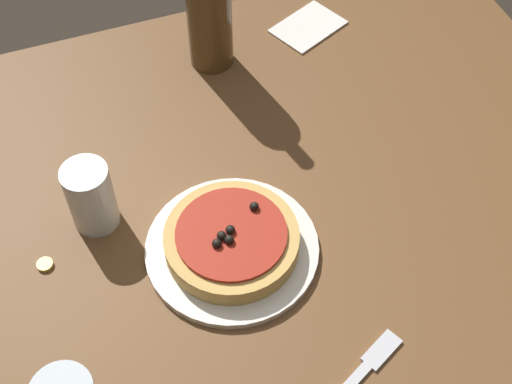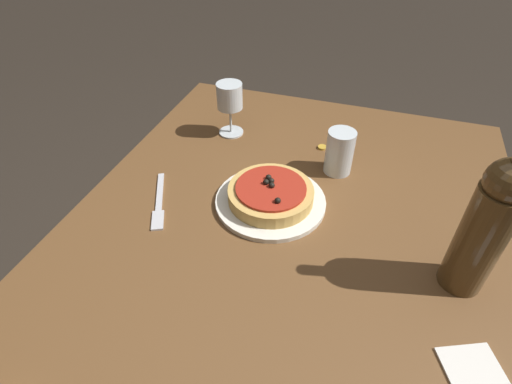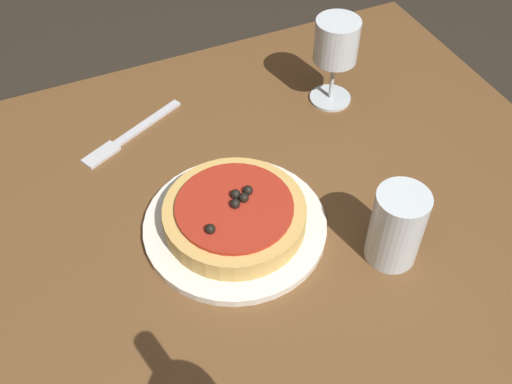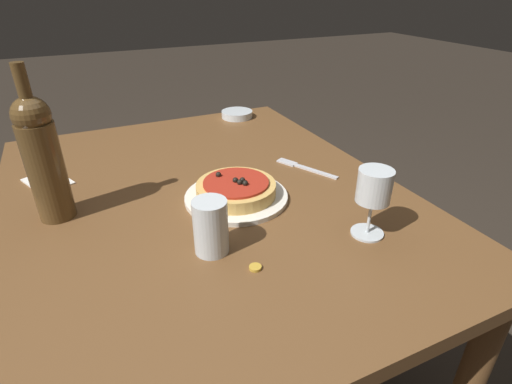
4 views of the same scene
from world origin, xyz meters
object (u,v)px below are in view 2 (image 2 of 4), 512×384
at_px(water_cup, 339,152).
at_px(fork, 159,204).
at_px(bottle_cap, 322,147).
at_px(dinner_plate, 270,201).
at_px(pizza, 271,193).
at_px(wine_bottle, 487,225).
at_px(wine_glass, 230,99).
at_px(dining_table, 287,256).

xyz_separation_m(water_cup, fork, (-0.26, 0.37, -0.05)).
bearing_deg(bottle_cap, dinner_plate, 164.97).
distance_m(dinner_plate, bottle_cap, 0.27).
relative_size(pizza, bottle_cap, 8.17).
distance_m(dinner_plate, fork, 0.26).
bearing_deg(wine_bottle, dinner_plate, 75.86).
relative_size(pizza, wine_bottle, 0.57).
relative_size(wine_glass, wine_bottle, 0.44).
xyz_separation_m(fork, bottle_cap, (0.35, -0.31, 0.00)).
relative_size(water_cup, fork, 0.61).
xyz_separation_m(wine_glass, fork, (-0.35, 0.05, -0.11)).
height_order(dining_table, fork, fork).
height_order(dining_table, water_cup, water_cup).
xyz_separation_m(pizza, bottle_cap, (0.26, -0.07, -0.03)).
bearing_deg(fork, dining_table, 67.14).
xyz_separation_m(dining_table, water_cup, (0.24, -0.06, 0.15)).
height_order(pizza, wine_glass, wine_glass).
bearing_deg(bottle_cap, wine_glass, 90.74).
bearing_deg(wine_glass, dining_table, -141.65).
bearing_deg(wine_bottle, bottle_cap, 42.34).
bearing_deg(wine_glass, water_cup, -104.96).
distance_m(wine_bottle, fork, 0.66).
bearing_deg(water_cup, wine_glass, 75.04).
bearing_deg(wine_bottle, dining_table, 84.66).
bearing_deg(pizza, fork, 109.42).
xyz_separation_m(pizza, wine_bottle, (-0.10, -0.40, 0.12)).
relative_size(dining_table, fork, 6.50).
bearing_deg(pizza, wine_bottle, -104.15).
bearing_deg(wine_glass, fork, 172.28).
xyz_separation_m(wine_glass, bottle_cap, (0.00, -0.27, -0.11)).
relative_size(dinner_plate, fork, 1.37).
bearing_deg(dining_table, wine_bottle, -95.34).
bearing_deg(dining_table, water_cup, -14.20).
bearing_deg(water_cup, fork, 125.10).
bearing_deg(fork, wine_glass, 146.43).
distance_m(dining_table, wine_glass, 0.46).
bearing_deg(water_cup, dinner_plate, 144.13).
height_order(fork, bottle_cap, bottle_cap).
xyz_separation_m(dining_table, pizza, (0.07, 0.06, 0.12)).
relative_size(dinner_plate, pizza, 1.30).
xyz_separation_m(dinner_plate, pizza, (0.00, 0.00, 0.02)).
height_order(pizza, bottle_cap, pizza).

